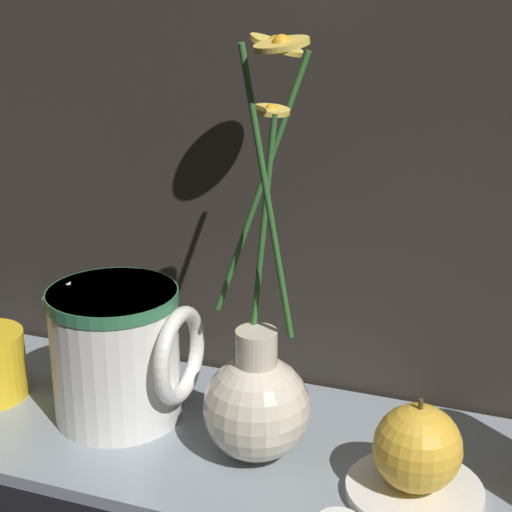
{
  "coord_description": "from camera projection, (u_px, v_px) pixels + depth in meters",
  "views": [
    {
      "loc": [
        0.24,
        -0.63,
        0.44
      ],
      "look_at": [
        0.0,
        0.0,
        0.19
      ],
      "focal_mm": 60.0,
      "sensor_mm": 36.0,
      "label": 1
    }
  ],
  "objects": [
    {
      "name": "saucer_plate",
      "position": [
        414.0,
        491.0,
        0.7
      ],
      "size": [
        0.11,
        0.11,
        0.01
      ],
      "color": "white",
      "rests_on": "shelf"
    },
    {
      "name": "shelf",
      "position": [
        253.0,
        447.0,
        0.78
      ],
      "size": [
        0.75,
        0.24,
        0.01
      ],
      "color": "gray",
      "rests_on": "ground_plane"
    },
    {
      "name": "vase_with_flowers",
      "position": [
        257.0,
        392.0,
        0.74
      ],
      "size": [
        0.11,
        0.16,
        0.37
      ],
      "color": "beige",
      "rests_on": "shelf"
    },
    {
      "name": "ceramic_pitcher",
      "position": [
        116.0,
        350.0,
        0.8
      ],
      "size": [
        0.15,
        0.12,
        0.14
      ],
      "color": "white",
      "rests_on": "shelf"
    },
    {
      "name": "ground_plane",
      "position": [
        253.0,
        453.0,
        0.79
      ],
      "size": [
        6.0,
        6.0,
        0.0
      ],
      "primitive_type": "plane",
      "color": "black"
    },
    {
      "name": "orange_fruit",
      "position": [
        417.0,
        448.0,
        0.69
      ],
      "size": [
        0.07,
        0.07,
        0.08
      ],
      "color": "gold",
      "rests_on": "saucer_plate"
    }
  ]
}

